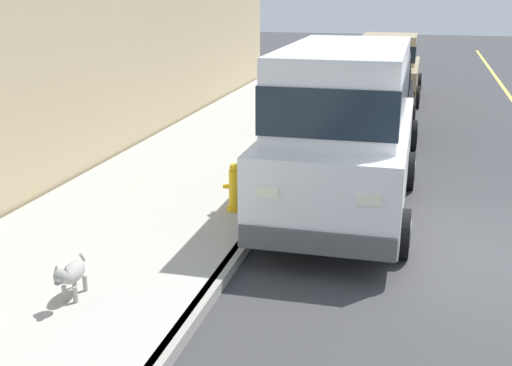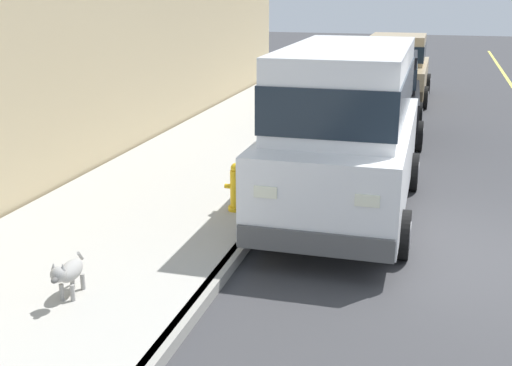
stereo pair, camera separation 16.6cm
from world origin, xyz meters
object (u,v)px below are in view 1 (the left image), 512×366
object	(u,v)px
car_black_hatchback	(374,94)
fire_hydrant	(235,189)
car_white_van	(344,123)
dog_grey	(71,274)
car_tan_sedan	(388,66)

from	to	relation	value
car_black_hatchback	fire_hydrant	size ratio (longest dim) A/B	5.33
car_white_van	dog_grey	world-z (taller)	car_white_van
dog_grey	fire_hydrant	size ratio (longest dim) A/B	1.04
car_white_van	fire_hydrant	xyz separation A→B (m)	(-1.49, -0.68, -0.92)
car_white_van	car_tan_sedan	xyz separation A→B (m)	(0.03, 10.76, -0.41)
car_black_hatchback	fire_hydrant	bearing A→B (deg)	-103.74
dog_grey	fire_hydrant	xyz separation A→B (m)	(0.88, 3.15, 0.05)
car_tan_sedan	fire_hydrant	world-z (taller)	car_tan_sedan
car_white_van	fire_hydrant	size ratio (longest dim) A/B	6.76
car_white_van	car_tan_sedan	bearing A→B (deg)	89.86
car_white_van	car_black_hatchback	world-z (taller)	car_white_van
car_black_hatchback	fire_hydrant	xyz separation A→B (m)	(-1.51, -6.19, -0.50)
car_black_hatchback	dog_grey	size ratio (longest dim) A/B	5.12
car_tan_sedan	fire_hydrant	distance (m)	11.55
car_black_hatchback	dog_grey	world-z (taller)	car_black_hatchback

